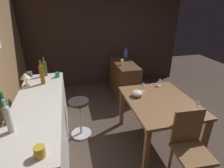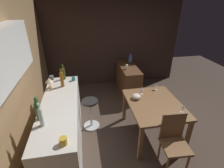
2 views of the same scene
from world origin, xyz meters
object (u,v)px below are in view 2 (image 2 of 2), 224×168
pillar_candle_tall (127,67)px  fruit_bowl (136,96)px  wine_glass_right (142,89)px  cup_mustard (63,141)px  wine_glass_left (156,85)px  bar_stool (91,113)px  wine_bottle_green (38,109)px  vase_ceramic_blue (130,59)px  chair_near_window (174,140)px  wine_glass_center (183,107)px  wine_bottle_amber (62,79)px  wine_bottle_olive (64,73)px  wine_bottle_clear (41,116)px  counter_lamp (49,81)px  dining_table (154,107)px  cup_slate (52,78)px  cup_teal (73,79)px  sideboard_cabinet (128,81)px

pillar_candle_tall → fruit_bowl: bearing=173.5°
wine_glass_right → cup_mustard: bearing=130.3°
fruit_bowl → cup_mustard: cup_mustard is taller
wine_glass_left → bar_stool: bearing=91.8°
wine_bottle_green → cup_mustard: size_ratio=2.83×
wine_glass_right → vase_ceramic_blue: 1.51m
vase_ceramic_blue → chair_near_window: bearing=180.0°
wine_glass_right → wine_glass_center: bearing=-146.0°
wine_glass_right → fruit_bowl: size_ratio=0.92×
wine_bottle_amber → chair_near_window: bearing=-128.0°
chair_near_window → wine_bottle_olive: (1.69, 1.72, 0.55)m
wine_glass_left → wine_bottle_clear: wine_bottle_clear is taller
wine_bottle_clear → counter_lamp: 1.10m
wine_bottle_clear → dining_table: bearing=-75.9°
dining_table → counter_lamp: size_ratio=5.60×
fruit_bowl → vase_ceramic_blue: bearing=-11.8°
bar_stool → wine_bottle_olive: 1.03m
dining_table → wine_glass_right: wine_glass_right is taller
bar_stool → wine_glass_right: wine_glass_right is taller
wine_glass_right → pillar_candle_tall: size_ratio=1.08×
chair_near_window → wine_glass_center: (0.34, -0.29, 0.36)m
bar_stool → wine_glass_left: (0.04, -1.39, 0.49)m
wine_glass_left → counter_lamp: 2.15m
bar_stool → counter_lamp: counter_lamp is taller
chair_near_window → bar_stool: bearing=47.7°
wine_bottle_green → wine_bottle_clear: bearing=-156.5°
dining_table → bar_stool: (0.42, 1.17, -0.30)m
chair_near_window → cup_slate: bearing=49.2°
cup_mustard → cup_teal: size_ratio=1.21×
wine_glass_center → counter_lamp: size_ratio=0.72×
bar_stool → cup_teal: (0.46, 0.30, 0.59)m
bar_stool → wine_glass_right: bearing=-94.1°
wine_bottle_amber → cup_mustard: (-1.51, -0.12, -0.12)m
bar_stool → wine_bottle_green: (-0.73, 0.75, 0.71)m
dining_table → wine_bottle_clear: bearing=104.1°
sideboard_cabinet → cup_mustard: size_ratio=8.64×
dining_table → bar_stool: bearing=70.1°
wine_glass_center → wine_bottle_amber: bearing=63.4°
wine_glass_center → cup_slate: size_ratio=1.20×
wine_glass_left → vase_ceramic_blue: (1.38, 0.17, 0.11)m
wine_glass_left → fruit_bowl: 0.58m
dining_table → pillar_candle_tall: pillar_candle_tall is taller
sideboard_cabinet → fruit_bowl: (-1.42, 0.24, 0.38)m
wine_glass_right → pillar_candle_tall: bearing=0.7°
cup_mustard → counter_lamp: 1.54m
wine_glass_center → dining_table: bearing=44.5°
chair_near_window → wine_glass_right: (1.03, 0.18, 0.36)m
fruit_bowl → counter_lamp: counter_lamp is taller
wine_bottle_clear → vase_ceramic_blue: bearing=-39.5°
counter_lamp → bar_stool: bearing=-106.0°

